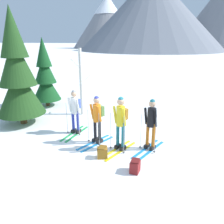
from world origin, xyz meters
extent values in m
plane|color=white|center=(0.00, 0.00, 0.00)|extent=(400.00, 400.00, 0.00)
cube|color=green|center=(-1.28, 0.42, 0.01)|extent=(0.34, 1.62, 0.02)
cube|color=green|center=(-1.50, 0.45, 0.01)|extent=(0.34, 1.62, 0.02)
cube|color=black|center=(-1.27, 0.52, 0.08)|extent=(0.15, 0.27, 0.12)
cylinder|color=#2D389E|center=(-1.27, 0.52, 0.54)|extent=(0.11, 0.11, 0.83)
cube|color=black|center=(-1.48, 0.55, 0.08)|extent=(0.15, 0.27, 0.12)
cylinder|color=#2D389E|center=(-1.48, 0.55, 0.54)|extent=(0.11, 0.11, 0.83)
cylinder|color=white|center=(-1.38, 0.53, 1.14)|extent=(0.28, 0.28, 0.62)
sphere|color=tan|center=(-1.38, 0.53, 1.60)|extent=(0.23, 0.23, 0.23)
sphere|color=gray|center=(-1.38, 0.53, 1.67)|extent=(0.17, 0.17, 0.17)
cylinder|color=white|center=(-1.21, 0.45, 1.16)|extent=(0.11, 0.21, 0.59)
cylinder|color=white|center=(-1.56, 0.50, 1.16)|extent=(0.11, 0.21, 0.59)
cylinder|color=#A5A5AD|center=(-1.14, 0.31, 0.62)|extent=(0.02, 0.02, 1.25)
cylinder|color=black|center=(-1.14, 0.31, 0.06)|extent=(0.07, 0.07, 0.01)
cylinder|color=#A5A5AD|center=(-1.67, 0.40, 0.62)|extent=(0.02, 0.02, 1.25)
cylinder|color=black|center=(-1.67, 0.40, 0.06)|extent=(0.07, 0.07, 0.01)
cube|color=#384C99|center=(-1.35, 0.70, 1.18)|extent=(0.28, 0.20, 0.36)
cube|color=#1E84D1|center=(-0.23, -0.21, 0.01)|extent=(0.80, 1.46, 0.02)
cube|color=#1E84D1|center=(-0.42, -0.11, 0.01)|extent=(0.80, 1.46, 0.02)
cube|color=black|center=(-0.18, -0.12, 0.08)|extent=(0.22, 0.28, 0.12)
cylinder|color=black|center=(-0.18, -0.12, 0.53)|extent=(0.11, 0.11, 0.82)
cube|color=black|center=(-0.38, -0.02, 0.08)|extent=(0.22, 0.28, 0.12)
cylinder|color=black|center=(-0.38, -0.02, 0.53)|extent=(0.11, 0.11, 0.82)
cylinder|color=orange|center=(-0.28, -0.07, 1.13)|extent=(0.28, 0.28, 0.62)
sphere|color=tan|center=(-0.28, -0.07, 1.59)|extent=(0.22, 0.22, 0.22)
sphere|color=#2D389E|center=(-0.28, -0.07, 1.65)|extent=(0.17, 0.17, 0.17)
cylinder|color=orange|center=(-0.15, -0.21, 1.15)|extent=(0.16, 0.21, 0.59)
cylinder|color=orange|center=(-0.47, -0.04, 1.15)|extent=(0.16, 0.21, 0.59)
cylinder|color=#A5A5AD|center=(-0.12, -0.35, 0.62)|extent=(0.02, 0.02, 1.24)
cylinder|color=black|center=(-0.12, -0.35, 0.06)|extent=(0.07, 0.07, 0.01)
cylinder|color=#A5A5AD|center=(-0.60, -0.11, 0.62)|extent=(0.02, 0.02, 1.24)
cylinder|color=black|center=(-0.60, -0.11, 0.06)|extent=(0.07, 0.07, 0.01)
cube|color=#4C7238|center=(-0.20, 0.08, 1.16)|extent=(0.30, 0.26, 0.36)
cube|color=yellow|center=(0.69, -0.52, 0.01)|extent=(0.77, 1.54, 0.02)
cube|color=yellow|center=(0.49, -0.43, 0.01)|extent=(0.77, 1.54, 0.02)
cube|color=black|center=(0.73, -0.43, 0.08)|extent=(0.21, 0.28, 0.12)
cylinder|color=#1E6B7A|center=(0.73, -0.43, 0.56)|extent=(0.11, 0.11, 0.88)
cube|color=black|center=(0.53, -0.34, 0.08)|extent=(0.21, 0.28, 0.12)
cylinder|color=#1E6B7A|center=(0.53, -0.34, 0.56)|extent=(0.11, 0.11, 0.88)
cylinder|color=yellow|center=(0.63, -0.38, 1.20)|extent=(0.28, 0.28, 0.66)
sphere|color=tan|center=(0.63, -0.38, 1.69)|extent=(0.24, 0.24, 0.24)
sphere|color=#1E6B7A|center=(0.63, -0.38, 1.76)|extent=(0.18, 0.18, 0.18)
cylinder|color=yellow|center=(0.77, -0.51, 1.22)|extent=(0.16, 0.22, 0.62)
cylinder|color=yellow|center=(0.44, -0.36, 1.22)|extent=(0.16, 0.22, 0.62)
cylinder|color=#A5A5AD|center=(0.80, -0.66, 0.66)|extent=(0.02, 0.02, 1.31)
cylinder|color=black|center=(0.80, -0.66, 0.06)|extent=(0.07, 0.07, 0.01)
cylinder|color=#A5A5AD|center=(0.31, -0.43, 0.66)|extent=(0.02, 0.02, 1.31)
cylinder|color=black|center=(0.31, -0.43, 0.06)|extent=(0.07, 0.07, 0.01)
cube|color=#99661E|center=(0.70, -0.23, 1.24)|extent=(0.30, 0.25, 0.36)
cube|color=#1E84D1|center=(1.66, -0.24, 0.01)|extent=(0.77, 1.56, 0.02)
cube|color=#1E84D1|center=(1.46, -0.15, 0.01)|extent=(0.77, 1.56, 0.02)
cube|color=black|center=(1.70, -0.15, 0.08)|extent=(0.21, 0.28, 0.12)
cylinder|color=#B76019|center=(1.70, -0.15, 0.54)|extent=(0.11, 0.11, 0.84)
cube|color=black|center=(1.50, -0.06, 0.08)|extent=(0.21, 0.28, 0.12)
cylinder|color=#B76019|center=(1.50, -0.06, 0.54)|extent=(0.11, 0.11, 0.84)
cylinder|color=black|center=(1.60, -0.10, 1.15)|extent=(0.28, 0.28, 0.63)
sphere|color=tan|center=(1.60, -0.10, 1.61)|extent=(0.23, 0.23, 0.23)
sphere|color=#1E6B7A|center=(1.60, -0.10, 1.68)|extent=(0.17, 0.17, 0.17)
cylinder|color=black|center=(1.74, -0.23, 1.17)|extent=(0.16, 0.22, 0.60)
cylinder|color=black|center=(1.41, -0.08, 1.17)|extent=(0.16, 0.22, 0.60)
cylinder|color=#A5A5AD|center=(1.77, -0.38, 0.63)|extent=(0.02, 0.02, 1.25)
cylinder|color=black|center=(1.77, -0.38, 0.06)|extent=(0.07, 0.07, 0.01)
cylinder|color=#A5A5AD|center=(1.28, -0.16, 0.63)|extent=(0.02, 0.02, 1.25)
cylinder|color=black|center=(1.28, -0.16, 0.06)|extent=(0.07, 0.07, 0.01)
cylinder|color=#51381E|center=(-4.43, 3.66, 0.36)|extent=(0.22, 0.22, 0.71)
cone|color=#14471E|center=(-4.43, 3.66, 1.11)|extent=(1.53, 1.53, 1.51)
cone|color=#14471E|center=(-4.43, 3.66, 2.06)|extent=(1.17, 1.17, 1.51)
cone|color=#14471E|center=(-4.43, 3.66, 2.94)|extent=(0.83, 0.83, 1.51)
cylinder|color=#51381E|center=(-4.07, 0.96, 0.47)|extent=(0.29, 0.29, 0.94)
cone|color=#1E4219|center=(-4.07, 0.96, 1.46)|extent=(2.01, 2.01, 1.98)
cone|color=#1E4219|center=(-4.07, 0.96, 2.71)|extent=(1.53, 1.53, 1.98)
cone|color=#1E4219|center=(-4.07, 0.96, 3.85)|extent=(1.09, 1.09, 1.98)
cylinder|color=silver|center=(-1.98, 2.76, 1.60)|extent=(0.15, 0.15, 3.19)
cylinder|color=silver|center=(-1.81, 2.98, 1.69)|extent=(0.32, 0.51, 0.39)
cylinder|color=silver|center=(-2.09, 2.46, 2.53)|extent=(0.20, 0.63, 0.46)
cube|color=#99661E|center=(0.20, -1.06, 0.17)|extent=(0.38, 0.32, 0.34)
cube|color=brown|center=(0.20, -1.06, 0.36)|extent=(0.22, 0.28, 0.04)
cube|color=maroon|center=(1.32, -1.58, 0.17)|extent=(0.28, 0.35, 0.34)
cube|color=maroon|center=(1.32, -1.58, 0.36)|extent=(0.22, 0.28, 0.04)
cone|color=gray|center=(-23.88, 86.73, 10.29)|extent=(28.60, 28.60, 20.59)
cone|color=white|center=(-23.88, 86.73, 16.85)|extent=(10.91, 10.91, 7.48)
cone|color=slate|center=(-4.64, 71.26, 11.74)|extent=(47.26, 47.26, 23.49)
camera|label=1|loc=(2.00, -6.90, 3.56)|focal=35.02mm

